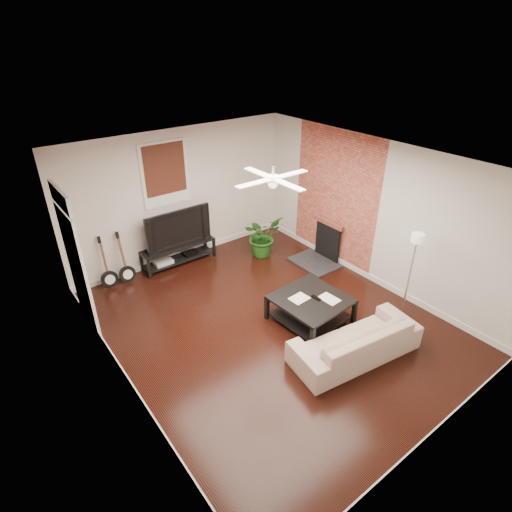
{
  "coord_description": "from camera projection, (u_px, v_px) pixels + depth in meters",
  "views": [
    {
      "loc": [
        -3.59,
        -4.33,
        4.5
      ],
      "look_at": [
        0.0,
        0.4,
        1.15
      ],
      "focal_mm": 28.73,
      "sensor_mm": 36.0,
      "label": 1
    }
  ],
  "objects": [
    {
      "name": "room",
      "position": [
        271.0,
        252.0,
        6.42
      ],
      "size": [
        5.01,
        6.01,
        2.81
      ],
      "color": "black",
      "rests_on": "ground"
    },
    {
      "name": "brick_accent",
      "position": [
        335.0,
        198.0,
        8.42
      ],
      "size": [
        0.02,
        2.2,
        2.8
      ],
      "primitive_type": "cube",
      "color": "#AB4737",
      "rests_on": "floor"
    },
    {
      "name": "fireplace",
      "position": [
        321.0,
        243.0,
        8.73
      ],
      "size": [
        0.8,
        1.1,
        0.92
      ],
      "primitive_type": "cube",
      "color": "black",
      "rests_on": "floor"
    },
    {
      "name": "window_back",
      "position": [
        165.0,
        174.0,
        8.05
      ],
      "size": [
        1.0,
        0.06,
        1.3
      ],
      "primitive_type": "cube",
      "color": "#3E1911",
      "rests_on": "wall_back"
    },
    {
      "name": "door_left",
      "position": [
        76.0,
        259.0,
        6.52
      ],
      "size": [
        0.08,
        1.0,
        2.5
      ],
      "primitive_type": "cube",
      "color": "white",
      "rests_on": "wall_left"
    },
    {
      "name": "tv_stand",
      "position": [
        179.0,
        254.0,
        8.78
      ],
      "size": [
        1.6,
        0.43,
        0.45
      ],
      "primitive_type": "cube",
      "color": "black",
      "rests_on": "floor"
    },
    {
      "name": "tv",
      "position": [
        176.0,
        227.0,
        8.49
      ],
      "size": [
        1.43,
        0.19,
        0.82
      ],
      "primitive_type": "imported",
      "color": "black",
      "rests_on": "tv_stand"
    },
    {
      "name": "coffee_table",
      "position": [
        310.0,
        309.0,
        7.05
      ],
      "size": [
        1.2,
        1.2,
        0.47
      ],
      "primitive_type": "cube",
      "rotation": [
        0.0,
        0.0,
        0.06
      ],
      "color": "black",
      "rests_on": "floor"
    },
    {
      "name": "sofa",
      "position": [
        355.0,
        340.0,
        6.27
      ],
      "size": [
        2.15,
        1.09,
        0.6
      ],
      "primitive_type": "imported",
      "rotation": [
        0.0,
        0.0,
        3.0
      ],
      "color": "#C4AD93",
      "rests_on": "floor"
    },
    {
      "name": "floor_lamp",
      "position": [
        409.0,
        279.0,
        6.78
      ],
      "size": [
        0.31,
        0.31,
        1.68
      ],
      "primitive_type": null,
      "rotation": [
        0.0,
        0.0,
        -0.14
      ],
      "color": "silver",
      "rests_on": "floor"
    },
    {
      "name": "potted_plant",
      "position": [
        262.0,
        236.0,
        9.01
      ],
      "size": [
        0.89,
        0.79,
        0.91
      ],
      "primitive_type": "imported",
      "rotation": [
        0.0,
        0.0,
        0.1
      ],
      "color": "#1F5618",
      "rests_on": "floor"
    },
    {
      "name": "guitar_left",
      "position": [
        106.0,
        264.0,
        7.81
      ],
      "size": [
        0.36,
        0.27,
        1.07
      ],
      "primitive_type": null,
      "rotation": [
        0.0,
        0.0,
        -0.13
      ],
      "color": "black",
      "rests_on": "floor"
    },
    {
      "name": "guitar_right",
      "position": [
        125.0,
        259.0,
        7.97
      ],
      "size": [
        0.34,
        0.24,
        1.07
      ],
      "primitive_type": null,
      "rotation": [
        0.0,
        0.0,
        -0.03
      ],
      "color": "black",
      "rests_on": "floor"
    },
    {
      "name": "ceiling_fan",
      "position": [
        273.0,
        178.0,
        5.83
      ],
      "size": [
        1.24,
        1.24,
        0.32
      ],
      "primitive_type": null,
      "color": "white",
      "rests_on": "ceiling"
    }
  ]
}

